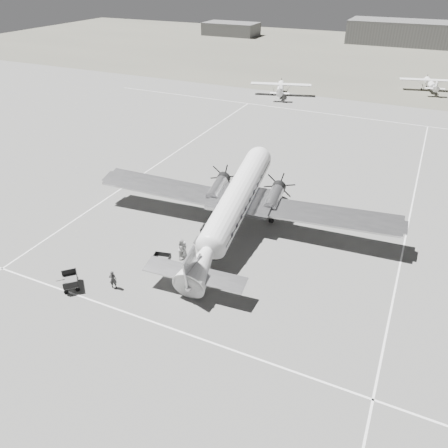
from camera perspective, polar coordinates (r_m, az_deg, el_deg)
The scene contains 16 objects.
ground at distance 40.85m, azimuth 5.25°, elevation -1.52°, with size 260.00×260.00×0.00m, color slate.
taxi_line_near at distance 30.84m, azimuth -4.16°, elevation -14.36°, with size 60.00×0.15×0.01m, color white.
taxi_line_right at distance 39.33m, azimuth 21.92°, elevation -5.40°, with size 0.15×80.00×0.01m, color white.
taxi_line_left at distance 56.06m, azimuth -8.65°, elevation 7.74°, with size 0.15×60.00×0.01m, color white.
taxi_line_horizon at distance 76.66m, azimuth 16.05°, elevation 13.34°, with size 90.00×0.15×0.01m, color white.
grass_infield at distance 129.96m, azimuth 20.98°, elevation 19.56°, with size 260.00×90.00×0.01m, color #5D5C4F.
hangar_main at distance 153.86m, azimuth 24.35°, elevation 21.73°, with size 42.00×14.00×6.60m.
shed_secondary at distance 162.94m, azimuth 0.93°, elevation 24.13°, with size 18.00×10.00×4.00m, color #525252.
dc3_airliner at distance 39.46m, azimuth 1.23°, elevation 2.15°, with size 29.76×20.65×5.67m, color silver, non-canonical shape.
light_plane_left at distance 86.82m, azimuth 7.38°, elevation 17.08°, with size 11.45×9.29×2.38m, color white, non-canonical shape.
light_plane_right at distance 98.03m, azimuth 25.34°, elevation 16.12°, with size 11.52×9.34×2.39m, color white, non-canonical shape.
baggage_cart_near at distance 37.25m, azimuth -8.10°, elevation -4.55°, with size 1.48×1.04×0.83m, color #525252, non-canonical shape.
baggage_cart_far at distance 36.33m, azimuth -19.42°, elevation -7.08°, with size 1.92×1.35×1.08m, color #525252, non-canonical shape.
ground_crew at distance 35.16m, azimuth -14.30°, elevation -7.04°, with size 0.57×0.38×1.57m, color #2B2B2B.
ramp_agent at distance 37.35m, azimuth -5.45°, elevation -3.26°, with size 0.92×0.72×1.89m, color #ABABA8.
passenger at distance 37.69m, azimuth -5.23°, elevation -3.26°, with size 0.73×0.47×1.48m, color #B6B6B4.
Camera 1 is at (11.06, -32.61, 21.98)m, focal length 35.00 mm.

